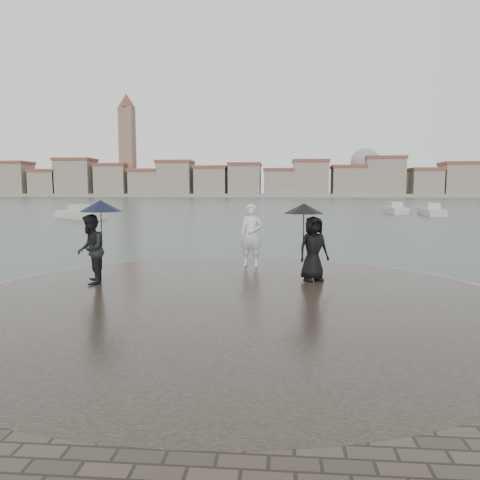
# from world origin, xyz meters

# --- Properties ---
(ground) EXTENTS (400.00, 400.00, 0.00)m
(ground) POSITION_xyz_m (0.00, 0.00, 0.00)
(ground) COLOR #2B3835
(ground) RESTS_ON ground
(kerb_ring) EXTENTS (12.50, 12.50, 0.32)m
(kerb_ring) POSITION_xyz_m (0.00, 3.50, 0.16)
(kerb_ring) COLOR gray
(kerb_ring) RESTS_ON ground
(quay_tip) EXTENTS (11.90, 11.90, 0.36)m
(quay_tip) POSITION_xyz_m (0.00, 3.50, 0.18)
(quay_tip) COLOR #2D261E
(quay_tip) RESTS_ON ground
(statue) EXTENTS (0.74, 0.54, 1.87)m
(statue) POSITION_xyz_m (0.09, 7.61, 1.29)
(statue) COLOR silver
(statue) RESTS_ON quay_tip
(visitor_left) EXTENTS (1.19, 1.10, 2.04)m
(visitor_left) POSITION_xyz_m (-3.55, 4.59, 1.47)
(visitor_left) COLOR black
(visitor_left) RESTS_ON quay_tip
(visitor_right) EXTENTS (1.24, 1.04, 1.95)m
(visitor_right) POSITION_xyz_m (1.72, 5.51, 1.47)
(visitor_right) COLOR black
(visitor_right) RESTS_ON quay_tip
(far_skyline) EXTENTS (260.00, 20.00, 37.00)m
(far_skyline) POSITION_xyz_m (-6.29, 160.71, 5.61)
(far_skyline) COLOR gray
(far_skyline) RESTS_ON ground
(boats) EXTENTS (37.42, 17.23, 1.50)m
(boats) POSITION_xyz_m (4.23, 41.79, 0.38)
(boats) COLOR #BBB4A8
(boats) RESTS_ON ground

